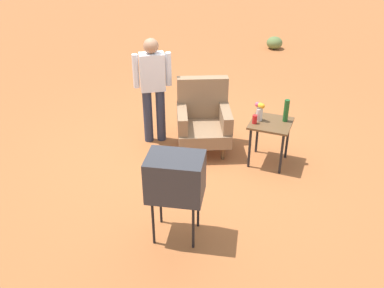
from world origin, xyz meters
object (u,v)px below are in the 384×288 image
(soda_can_red, at_px, (255,119))
(side_table, at_px, (270,129))
(armchair, at_px, (203,118))
(person_standing, at_px, (153,85))
(bottle_wine_green, at_px, (286,111))
(tv_on_stand, at_px, (175,177))
(flower_vase, at_px, (260,111))

(soda_can_red, bearing_deg, side_table, 27.72)
(armchair, relative_size, person_standing, 0.65)
(soda_can_red, distance_m, bottle_wine_green, 0.45)
(tv_on_stand, bearing_deg, person_standing, 121.87)
(side_table, distance_m, person_standing, 1.85)
(tv_on_stand, height_order, flower_vase, tv_on_stand)
(tv_on_stand, xyz_separation_m, person_standing, (-1.19, 1.91, 0.16))
(armchair, xyz_separation_m, side_table, (1.02, -0.07, 0.05))
(person_standing, bearing_deg, tv_on_stand, -58.13)
(person_standing, xyz_separation_m, bottle_wine_green, (1.98, 0.11, -0.13))
(flower_vase, bearing_deg, tv_on_stand, -103.23)
(armchair, distance_m, bottle_wine_green, 1.24)
(person_standing, height_order, flower_vase, person_standing)
(side_table, bearing_deg, soda_can_red, -152.28)
(bottle_wine_green, distance_m, flower_vase, 0.36)
(armchair, bearing_deg, person_standing, -175.65)
(soda_can_red, distance_m, flower_vase, 0.15)
(tv_on_stand, distance_m, flower_vase, 1.96)
(tv_on_stand, bearing_deg, flower_vase, 76.77)
(tv_on_stand, bearing_deg, armchair, 101.49)
(side_table, bearing_deg, bottle_wine_green, 33.25)
(person_standing, height_order, soda_can_red, person_standing)
(tv_on_stand, xyz_separation_m, bottle_wine_green, (0.80, 2.02, 0.03))
(armchair, xyz_separation_m, bottle_wine_green, (1.20, 0.05, 0.31))
(armchair, distance_m, flower_vase, 0.90)
(person_standing, relative_size, bottle_wine_green, 5.12)
(soda_can_red, height_order, flower_vase, flower_vase)
(side_table, height_order, soda_can_red, soda_can_red)
(bottle_wine_green, bearing_deg, soda_can_red, -149.71)
(armchair, relative_size, side_table, 1.64)
(side_table, distance_m, flower_vase, 0.30)
(side_table, height_order, bottle_wine_green, bottle_wine_green)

